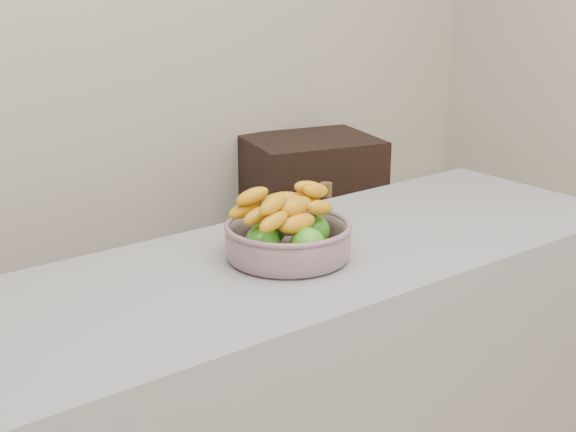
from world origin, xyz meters
TOP-DOWN VIEW (x-y plane):
  - cabinet at (0.96, 1.78)m, footprint 0.57×0.50m
  - fruit_bowl at (0.06, 0.77)m, footprint 0.29×0.29m

SIDE VIEW (x-z plane):
  - cabinet at x=0.96m, z-range 0.00..0.88m
  - fruit_bowl at x=0.06m, z-range 0.87..1.03m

